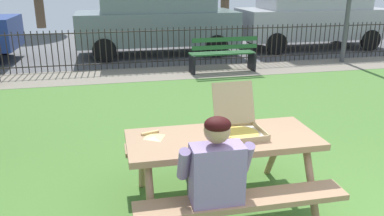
# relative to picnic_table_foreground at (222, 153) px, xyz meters

# --- Properties ---
(ground) EXTENTS (28.00, 11.98, 0.02)m
(ground) POSITION_rel_picnic_table_foreground_xyz_m (0.82, 0.55, -0.61)
(ground) COLOR #4C7B33
(cobblestone_walkway) EXTENTS (28.00, 1.40, 0.01)m
(cobblestone_walkway) POSITION_rel_picnic_table_foreground_xyz_m (0.82, 5.84, -0.60)
(cobblestone_walkway) COLOR gray
(street_asphalt) EXTENTS (28.00, 7.23, 0.01)m
(street_asphalt) POSITION_rel_picnic_table_foreground_xyz_m (0.82, 10.15, -0.60)
(street_asphalt) COLOR #515154
(picnic_table_foreground) EXTENTS (1.81, 1.50, 0.79)m
(picnic_table_foreground) POSITION_rel_picnic_table_foreground_xyz_m (0.00, 0.00, 0.00)
(picnic_table_foreground) COLOR #A57B5A
(picnic_table_foreground) RESTS_ON ground
(pizza_box_open) EXTENTS (0.43, 0.52, 0.45)m
(pizza_box_open) POSITION_rel_picnic_table_foreground_xyz_m (0.18, 0.07, 0.26)
(pizza_box_open) COLOR tan
(pizza_box_open) RESTS_ON picnic_table_foreground
(pizza_slice_on_table) EXTENTS (0.22, 0.25, 0.02)m
(pizza_slice_on_table) POSITION_rel_picnic_table_foreground_xyz_m (-0.64, 0.15, 0.18)
(pizza_slice_on_table) COLOR #F1D276
(pizza_slice_on_table) RESTS_ON picnic_table_foreground
(adult_at_table) EXTENTS (0.61, 0.59, 1.19)m
(adult_at_table) POSITION_rel_picnic_table_foreground_xyz_m (-0.23, -0.50, 0.06)
(adult_at_table) COLOR #464646
(adult_at_table) RESTS_ON ground
(iron_fence_streetside) EXTENTS (23.46, 0.03, 1.00)m
(iron_fence_streetside) POSITION_rel_picnic_table_foreground_xyz_m (0.82, 6.54, -0.09)
(iron_fence_streetside) COLOR #2D2823
(iron_fence_streetside) RESTS_ON ground
(park_bench_center) EXTENTS (1.61, 0.50, 0.85)m
(park_bench_center) POSITION_rel_picnic_table_foreground_xyz_m (1.73, 5.70, -0.18)
(park_bench_center) COLOR #285D2E
(park_bench_center) RESTS_ON ground
(parked_car_left) EXTENTS (4.60, 1.96, 2.08)m
(parked_car_left) POSITION_rel_picnic_table_foreground_xyz_m (0.52, 8.35, 0.50)
(parked_car_left) COLOR slate
(parked_car_left) RESTS_ON ground
(parked_car_center) EXTENTS (4.60, 1.96, 2.08)m
(parked_car_center) POSITION_rel_picnic_table_foreground_xyz_m (5.47, 8.35, 0.50)
(parked_car_center) COLOR #B1B0B6
(parked_car_center) RESTS_ON ground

